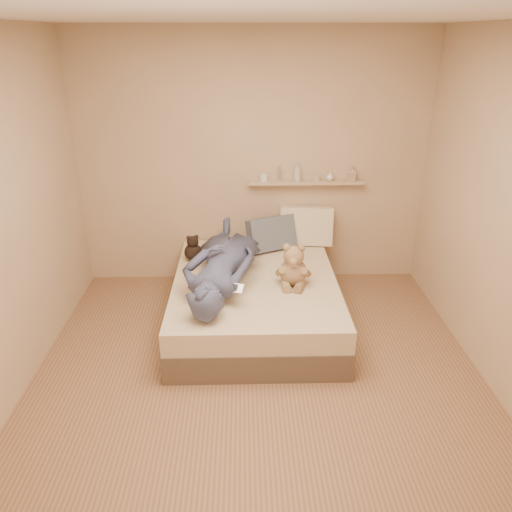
{
  "coord_description": "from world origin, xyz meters",
  "views": [
    {
      "loc": [
        -0.1,
        -3.17,
        2.5
      ],
      "look_at": [
        0.0,
        0.65,
        0.8
      ],
      "focal_mm": 35.0,
      "sensor_mm": 36.0,
      "label": 1
    }
  ],
  "objects_px": {
    "pillow_cream": "(306,226)",
    "pillow_grey": "(271,234)",
    "person": "(223,261)",
    "dark_plush": "(193,249)",
    "wall_shelf": "(306,182)",
    "teddy_bear": "(293,268)",
    "bed": "(255,300)",
    "game_console": "(232,288)"
  },
  "relations": [
    {
      "from": "pillow_cream",
      "to": "pillow_grey",
      "type": "bearing_deg",
      "value": -159.66
    },
    {
      "from": "pillow_cream",
      "to": "person",
      "type": "relative_size",
      "value": 0.34
    },
    {
      "from": "dark_plush",
      "to": "pillow_grey",
      "type": "relative_size",
      "value": 0.54
    },
    {
      "from": "person",
      "to": "wall_shelf",
      "type": "height_order",
      "value": "wall_shelf"
    },
    {
      "from": "teddy_bear",
      "to": "pillow_grey",
      "type": "bearing_deg",
      "value": 100.1
    },
    {
      "from": "bed",
      "to": "person",
      "type": "xyz_separation_m",
      "value": [
        -0.29,
        -0.03,
        0.42
      ]
    },
    {
      "from": "wall_shelf",
      "to": "pillow_grey",
      "type": "bearing_deg",
      "value": -149.01
    },
    {
      "from": "dark_plush",
      "to": "pillow_cream",
      "type": "relative_size",
      "value": 0.49
    },
    {
      "from": "dark_plush",
      "to": "pillow_grey",
      "type": "xyz_separation_m",
      "value": [
        0.79,
        0.27,
        0.05
      ]
    },
    {
      "from": "teddy_bear",
      "to": "pillow_cream",
      "type": "distance_m",
      "value": 1.0
    },
    {
      "from": "wall_shelf",
      "to": "game_console",
      "type": "bearing_deg",
      "value": -118.07
    },
    {
      "from": "dark_plush",
      "to": "game_console",
      "type": "bearing_deg",
      "value": -66.5
    },
    {
      "from": "pillow_grey",
      "to": "wall_shelf",
      "type": "height_order",
      "value": "wall_shelf"
    },
    {
      "from": "bed",
      "to": "pillow_grey",
      "type": "relative_size",
      "value": 3.8
    },
    {
      "from": "bed",
      "to": "pillow_cream",
      "type": "height_order",
      "value": "pillow_cream"
    },
    {
      "from": "game_console",
      "to": "pillow_grey",
      "type": "relative_size",
      "value": 0.41
    },
    {
      "from": "pillow_grey",
      "to": "wall_shelf",
      "type": "relative_size",
      "value": 0.42
    },
    {
      "from": "pillow_grey",
      "to": "game_console",
      "type": "bearing_deg",
      "value": -108.01
    },
    {
      "from": "wall_shelf",
      "to": "teddy_bear",
      "type": "bearing_deg",
      "value": -101.64
    },
    {
      "from": "bed",
      "to": "pillow_cream",
      "type": "relative_size",
      "value": 3.45
    },
    {
      "from": "teddy_bear",
      "to": "pillow_grey",
      "type": "height_order",
      "value": "teddy_bear"
    },
    {
      "from": "bed",
      "to": "pillow_grey",
      "type": "height_order",
      "value": "pillow_grey"
    },
    {
      "from": "pillow_cream",
      "to": "pillow_grey",
      "type": "distance_m",
      "value": 0.4
    },
    {
      "from": "bed",
      "to": "pillow_grey",
      "type": "bearing_deg",
      "value": 74.97
    },
    {
      "from": "person",
      "to": "pillow_grey",
      "type": "bearing_deg",
      "value": -112.69
    },
    {
      "from": "teddy_bear",
      "to": "dark_plush",
      "type": "height_order",
      "value": "teddy_bear"
    },
    {
      "from": "pillow_grey",
      "to": "person",
      "type": "height_order",
      "value": "person"
    },
    {
      "from": "pillow_cream",
      "to": "wall_shelf",
      "type": "relative_size",
      "value": 0.46
    },
    {
      "from": "game_console",
      "to": "wall_shelf",
      "type": "bearing_deg",
      "value": 61.93
    },
    {
      "from": "person",
      "to": "wall_shelf",
      "type": "distance_m",
      "value": 1.34
    },
    {
      "from": "game_console",
      "to": "teddy_bear",
      "type": "xyz_separation_m",
      "value": [
        0.54,
        0.36,
        -0.0
      ]
    },
    {
      "from": "bed",
      "to": "pillow_grey",
      "type": "xyz_separation_m",
      "value": [
        0.19,
        0.69,
        0.4
      ]
    },
    {
      "from": "pillow_cream",
      "to": "dark_plush",
      "type": "bearing_deg",
      "value": -160.7
    },
    {
      "from": "dark_plush",
      "to": "person",
      "type": "distance_m",
      "value": 0.56
    },
    {
      "from": "bed",
      "to": "teddy_bear",
      "type": "height_order",
      "value": "teddy_bear"
    },
    {
      "from": "game_console",
      "to": "wall_shelf",
      "type": "relative_size",
      "value": 0.17
    },
    {
      "from": "bed",
      "to": "person",
      "type": "distance_m",
      "value": 0.51
    },
    {
      "from": "bed",
      "to": "pillow_cream",
      "type": "xyz_separation_m",
      "value": [
        0.56,
        0.83,
        0.43
      ]
    },
    {
      "from": "teddy_bear",
      "to": "game_console",
      "type": "bearing_deg",
      "value": -146.19
    },
    {
      "from": "bed",
      "to": "person",
      "type": "relative_size",
      "value": 1.16
    },
    {
      "from": "dark_plush",
      "to": "pillow_grey",
      "type": "distance_m",
      "value": 0.83
    },
    {
      "from": "bed",
      "to": "game_console",
      "type": "distance_m",
      "value": 0.67
    }
  ]
}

